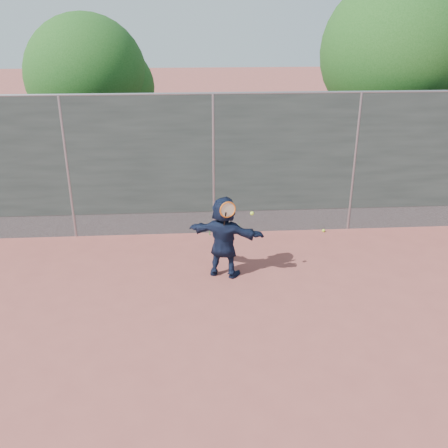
{
  "coord_description": "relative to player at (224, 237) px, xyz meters",
  "views": [
    {
      "loc": [
        -0.47,
        -6.56,
        4.46
      ],
      "look_at": [
        0.09,
        1.57,
        1.01
      ],
      "focal_mm": 40.0,
      "sensor_mm": 36.0,
      "label": 1
    }
  ],
  "objects": [
    {
      "name": "ground",
      "position": [
        -0.09,
        -1.57,
        -0.76
      ],
      "size": [
        80.0,
        80.0,
        0.0
      ],
      "primitive_type": "plane",
      "color": "#9E4C42",
      "rests_on": "ground"
    },
    {
      "name": "swing_action",
      "position": [
        0.09,
        -0.19,
        0.57
      ],
      "size": [
        0.6,
        0.14,
        0.51
      ],
      "color": "orange",
      "rests_on": "ground"
    },
    {
      "name": "player",
      "position": [
        0.0,
        0.0,
        0.0
      ],
      "size": [
        1.47,
        0.92,
        1.52
      ],
      "primitive_type": "imported",
      "rotation": [
        0.0,
        0.0,
        2.78
      ],
      "color": "#131C35",
      "rests_on": "ground"
    },
    {
      "name": "ball_ground",
      "position": [
        2.33,
        1.78,
        -0.72
      ],
      "size": [
        0.07,
        0.07,
        0.07
      ],
      "primitive_type": "sphere",
      "color": "#BAE532",
      "rests_on": "ground"
    },
    {
      "name": "fence",
      "position": [
        -0.09,
        1.93,
        0.82
      ],
      "size": [
        20.0,
        0.06,
        3.03
      ],
      "color": "#38423D",
      "rests_on": "ground"
    },
    {
      "name": "weed_clump",
      "position": [
        0.21,
        1.82,
        -0.62
      ],
      "size": [
        0.68,
        0.07,
        0.3
      ],
      "color": "#387226",
      "rests_on": "ground"
    },
    {
      "name": "tree_right",
      "position": [
        4.59,
        4.18,
        2.73
      ],
      "size": [
        3.78,
        3.6,
        5.39
      ],
      "color": "#382314",
      "rests_on": "ground"
    },
    {
      "name": "tree_left",
      "position": [
        -2.94,
        4.98,
        2.18
      ],
      "size": [
        3.15,
        3.0,
        4.53
      ],
      "color": "#382314",
      "rests_on": "ground"
    }
  ]
}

